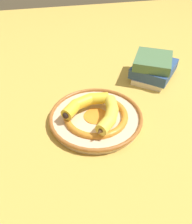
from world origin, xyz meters
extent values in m
plane|color=gold|center=(0.00, 0.00, 0.00)|extent=(2.80, 2.80, 0.00)
cylinder|color=beige|center=(0.00, -0.04, 0.01)|extent=(0.29, 0.29, 0.02)
torus|color=orange|center=(0.00, -0.04, 0.02)|extent=(0.21, 0.21, 0.02)
cylinder|color=orange|center=(0.00, -0.04, 0.02)|extent=(0.08, 0.08, 0.00)
torus|color=#995B28|center=(0.00, -0.04, 0.02)|extent=(0.31, 0.31, 0.01)
cylinder|color=yellow|center=(0.08, -0.03, 0.05)|extent=(0.06, 0.06, 0.04)
cylinder|color=yellow|center=(0.04, 0.00, 0.05)|extent=(0.06, 0.06, 0.04)
cylinder|color=yellow|center=(-0.01, 0.01, 0.05)|extent=(0.06, 0.04, 0.04)
sphere|color=yellow|center=(0.06, -0.01, 0.05)|extent=(0.04, 0.04, 0.04)
sphere|color=yellow|center=(0.02, 0.01, 0.05)|extent=(0.04, 0.04, 0.04)
cone|color=#472D19|center=(0.10, -0.05, 0.05)|extent=(0.04, 0.04, 0.03)
sphere|color=black|center=(-0.03, 0.02, 0.05)|extent=(0.02, 0.02, 0.02)
cylinder|color=yellow|center=(-0.05, -0.01, 0.05)|extent=(0.05, 0.06, 0.04)
cylinder|color=yellow|center=(-0.04, -0.07, 0.05)|extent=(0.06, 0.07, 0.04)
cylinder|color=yellow|center=(-0.01, -0.12, 0.05)|extent=(0.07, 0.07, 0.04)
sphere|color=yellow|center=(-0.05, -0.04, 0.05)|extent=(0.04, 0.04, 0.04)
sphere|color=yellow|center=(-0.03, -0.10, 0.05)|extent=(0.04, 0.04, 0.04)
cone|color=#472D19|center=(-0.04, 0.02, 0.05)|extent=(0.03, 0.04, 0.03)
sphere|color=black|center=(0.01, -0.14, 0.05)|extent=(0.02, 0.02, 0.02)
cube|color=silver|center=(-0.21, 0.26, 0.01)|extent=(0.23, 0.22, 0.02)
cube|color=white|center=(-0.21, 0.26, 0.01)|extent=(0.22, 0.21, 0.02)
cube|color=#2D4C84|center=(-0.21, 0.26, 0.04)|extent=(0.24, 0.24, 0.04)
cube|color=white|center=(-0.21, 0.27, 0.04)|extent=(0.23, 0.23, 0.03)
cube|color=#4C754C|center=(-0.20, 0.25, 0.08)|extent=(0.22, 0.21, 0.04)
cube|color=white|center=(-0.21, 0.25, 0.08)|extent=(0.20, 0.19, 0.03)
camera|label=1|loc=(0.52, -0.17, 0.49)|focal=35.00mm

